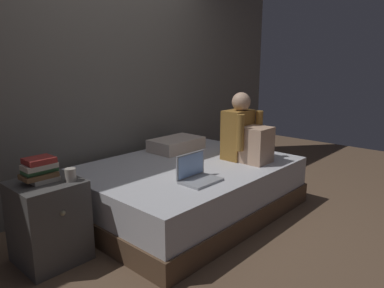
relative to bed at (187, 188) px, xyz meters
The scene contains 9 objects.
ground_plane 0.43m from the bed, 123.69° to the right, with size 8.00×8.00×0.00m, color brown.
wall_back 1.45m from the bed, 102.53° to the left, with size 5.60×0.10×2.70m, color slate.
bed is the anchor object (origin of this frame).
nightstand 1.31m from the bed, behind, with size 0.44×0.46×0.60m.
person_sitting 0.76m from the bed, 33.39° to the right, with size 0.39×0.44×0.66m.
laptop 0.57m from the bed, 127.86° to the right, with size 0.32×0.23×0.22m.
pillow 0.62m from the bed, 55.26° to the left, with size 0.56×0.36×0.13m, color beige.
book_stack 1.40m from the bed, behind, with size 0.23×0.16×0.17m.
mug 1.24m from the bed, behind, with size 0.08×0.08×0.09m, color #BCB2A3.
Camera 1 is at (-2.13, -1.88, 1.40)m, focal length 33.01 mm.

